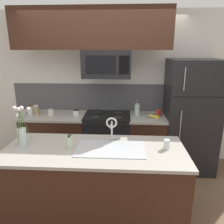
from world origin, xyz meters
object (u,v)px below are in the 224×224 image
object	(u,v)px
refrigerator	(190,116)
storage_jar_short	(51,112)
storage_jar_medium	(36,110)
flower_vase	(22,133)
stove_range	(107,141)
dish_soap_bottle	(69,142)
french_press	(137,109)
coffee_tin	(159,113)
microwave	(107,64)
spare_glass	(167,144)
sink_faucet	(112,126)
storage_jar_tall	(31,110)
banana_bunch	(154,116)
storage_jar_squat	(76,112)

from	to	relation	value
refrigerator	storage_jar_short	bearing A→B (deg)	-178.67
refrigerator	storage_jar_medium	xyz separation A→B (m)	(-2.55, -0.03, 0.08)
flower_vase	storage_jar_short	bearing A→B (deg)	92.81
stove_range	storage_jar_short	size ratio (longest dim) A/B	8.74
stove_range	dish_soap_bottle	size ratio (longest dim) A/B	5.64
french_press	coffee_tin	world-z (taller)	french_press
microwave	spare_glass	bearing A→B (deg)	-57.48
stove_range	sink_faucet	distance (m)	1.22
microwave	coffee_tin	world-z (taller)	microwave
refrigerator	dish_soap_bottle	size ratio (longest dim) A/B	11.10
storage_jar_tall	french_press	distance (m)	1.81
banana_bunch	dish_soap_bottle	bearing A→B (deg)	-132.74
spare_glass	french_press	bearing A→B (deg)	101.66
french_press	storage_jar_tall	bearing A→B (deg)	-178.93
storage_jar_squat	storage_jar_medium	bearing A→B (deg)	-179.06
storage_jar_short	sink_faucet	size ratio (longest dim) A/B	0.35
refrigerator	dish_soap_bottle	world-z (taller)	refrigerator
storage_jar_tall	sink_faucet	world-z (taller)	sink_faucet
dish_soap_bottle	spare_glass	bearing A→B (deg)	2.07
storage_jar_medium	storage_jar_squat	xyz separation A→B (m)	(0.68, 0.01, -0.03)
storage_jar_short	spare_glass	distance (m)	2.07
storage_jar_short	storage_jar_squat	bearing A→B (deg)	5.13
storage_jar_short	storage_jar_squat	size ratio (longest dim) A/B	0.98
storage_jar_medium	banana_bunch	world-z (taller)	storage_jar_medium
stove_range	refrigerator	bearing A→B (deg)	0.84
storage_jar_squat	banana_bunch	bearing A→B (deg)	-2.85
storage_jar_medium	sink_faucet	size ratio (longest dim) A/B	0.54
storage_jar_tall	dish_soap_bottle	distance (m)	1.61
dish_soap_bottle	stove_range	bearing A→B (deg)	75.24
microwave	banana_bunch	distance (m)	1.13
french_press	sink_faucet	xyz separation A→B (m)	(-0.36, -1.09, 0.10)
storage_jar_medium	coffee_tin	distance (m)	2.05
banana_bunch	sink_faucet	bearing A→B (deg)	-123.12
storage_jar_medium	spare_glass	xyz separation A→B (m)	(1.95, -1.20, -0.03)
french_press	flower_vase	size ratio (longest dim) A/B	0.55
refrigerator	dish_soap_bottle	xyz separation A→B (m)	(-1.69, -1.27, 0.06)
refrigerator	sink_faucet	world-z (taller)	refrigerator
storage_jar_tall	flower_vase	size ratio (longest dim) A/B	0.32
microwave	stove_range	bearing A→B (deg)	90.16
microwave	spare_glass	distance (m)	1.62
coffee_tin	spare_glass	bearing A→B (deg)	-94.38
microwave	flower_vase	distance (m)	1.63
storage_jar_squat	sink_faucet	distance (m)	1.24
storage_jar_tall	sink_faucet	xyz separation A→B (m)	(1.44, -1.06, 0.12)
microwave	sink_faucet	world-z (taller)	microwave
stove_range	sink_faucet	world-z (taller)	sink_faucet
storage_jar_tall	french_press	world-z (taller)	french_press
banana_bunch	dish_soap_bottle	world-z (taller)	dish_soap_bottle
storage_jar_short	banana_bunch	bearing A→B (deg)	-0.88
coffee_tin	dish_soap_bottle	world-z (taller)	dish_soap_bottle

